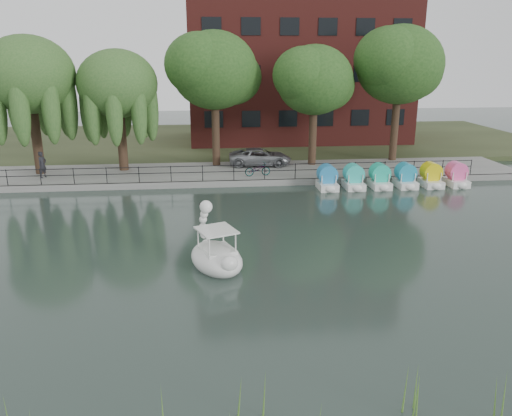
{
  "coord_description": "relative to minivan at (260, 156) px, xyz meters",
  "views": [
    {
      "loc": [
        -1.72,
        -18.02,
        8.09
      ],
      "look_at": [
        0.5,
        4.0,
        1.3
      ],
      "focal_mm": 35.0,
      "sensor_mm": 36.0,
      "label": 1
    }
  ],
  "objects": [
    {
      "name": "ground_plane",
      "position": [
        -2.16,
        -17.46,
        -1.12
      ],
      "size": [
        120.0,
        120.0,
        0.0
      ],
      "primitive_type": "plane",
      "color": "#34433D"
    },
    {
      "name": "promenade",
      "position": [
        -2.16,
        -1.46,
        -0.92
      ],
      "size": [
        40.0,
        6.0,
        0.4
      ],
      "primitive_type": "cube",
      "color": "gray",
      "rests_on": "ground_plane"
    },
    {
      "name": "kerb",
      "position": [
        -2.16,
        -4.41,
        -0.92
      ],
      "size": [
        40.0,
        0.25,
        0.4
      ],
      "primitive_type": "cube",
      "color": "gray",
      "rests_on": "ground_plane"
    },
    {
      "name": "land_strip",
      "position": [
        -2.16,
        12.54,
        -0.94
      ],
      "size": [
        60.0,
        22.0,
        0.36
      ],
      "primitive_type": "cube",
      "color": "#47512D",
      "rests_on": "ground_plane"
    },
    {
      "name": "railing",
      "position": [
        -2.16,
        -4.21,
        0.03
      ],
      "size": [
        32.0,
        0.05,
        1.0
      ],
      "color": "black",
      "rests_on": "promenade"
    },
    {
      "name": "apartment_building",
      "position": [
        4.84,
        12.51,
        8.24
      ],
      "size": [
        20.0,
        10.07,
        18.0
      ],
      "color": "#4C1E16",
      "rests_on": "land_strip"
    },
    {
      "name": "willow_left",
      "position": [
        -15.16,
        -0.96,
        5.75
      ],
      "size": [
        5.88,
        5.88,
        9.01
      ],
      "color": "#473323",
      "rests_on": "promenade"
    },
    {
      "name": "willow_mid",
      "position": [
        -9.66,
        -0.46,
        5.13
      ],
      "size": [
        5.32,
        5.32,
        8.15
      ],
      "color": "#473323",
      "rests_on": "promenade"
    },
    {
      "name": "broadleaf_center",
      "position": [
        -3.16,
        0.54,
        5.94
      ],
      "size": [
        6.0,
        6.0,
        9.25
      ],
      "color": "#473323",
      "rests_on": "promenade"
    },
    {
      "name": "broadleaf_right",
      "position": [
        3.84,
        0.04,
        5.27
      ],
      "size": [
        5.4,
        5.4,
        8.32
      ],
      "color": "#473323",
      "rests_on": "promenade"
    },
    {
      "name": "broadleaf_far",
      "position": [
        10.34,
        1.04,
        6.28
      ],
      "size": [
        6.3,
        6.3,
        9.71
      ],
      "color": "#473323",
      "rests_on": "promenade"
    },
    {
      "name": "minivan",
      "position": [
        0.0,
        0.0,
        0.0
      ],
      "size": [
        2.68,
        5.3,
        1.44
      ],
      "primitive_type": "imported",
      "rotation": [
        0.0,
        0.0,
        1.51
      ],
      "color": "gray",
      "rests_on": "promenade"
    },
    {
      "name": "bicycle",
      "position": [
        -0.52,
        -3.23,
        -0.22
      ],
      "size": [
        0.86,
        1.79,
        1.0
      ],
      "primitive_type": "imported",
      "rotation": [
        0.0,
        0.0,
        1.72
      ],
      "color": "gray",
      "rests_on": "promenade"
    },
    {
      "name": "pedestrian",
      "position": [
        -14.56,
        -2.34,
        0.27
      ],
      "size": [
        0.76,
        0.86,
        1.98
      ],
      "primitive_type": "imported",
      "rotation": [
        0.0,
        0.0,
        1.08
      ],
      "color": "black",
      "rests_on": "promenade"
    },
    {
      "name": "swan_boat",
      "position": [
        -3.63,
        -16.98,
        -0.57
      ],
      "size": [
        2.8,
        3.42,
        2.5
      ],
      "rotation": [
        0.0,
        0.0,
        0.37
      ],
      "color": "white",
      "rests_on": "ground_plane"
    },
    {
      "name": "pedal_boat_row",
      "position": [
        7.89,
        -5.58,
        -0.51
      ],
      "size": [
        9.65,
        1.7,
        1.4
      ],
      "color": "white",
      "rests_on": "ground_plane"
    }
  ]
}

